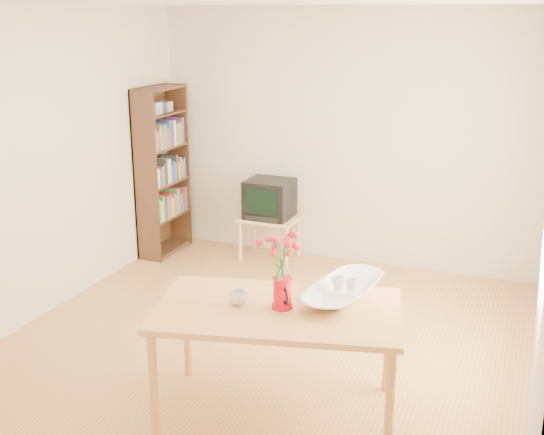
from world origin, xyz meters
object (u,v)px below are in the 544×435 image
at_px(mug, 238,298).
at_px(pitcher, 282,294).
at_px(bowl, 344,261).
at_px(table, 278,318).
at_px(television, 270,198).

bearing_deg(mug, pitcher, 141.43).
relative_size(pitcher, bowl, 0.39).
height_order(table, mug, mug).
bearing_deg(table, mug, 177.01).
height_order(pitcher, bowl, bowl).
height_order(table, pitcher, pitcher).
xyz_separation_m(bowl, television, (-1.49, 2.40, -0.33)).
bearing_deg(pitcher, television, 77.99).
height_order(mug, bowl, bowl).
height_order(mug, television, television).
bearing_deg(mug, television, -121.89).
distance_m(pitcher, bowl, 0.47).
bearing_deg(pitcher, table, 166.66).
bearing_deg(television, pitcher, -65.79).
bearing_deg(mug, table, 140.25).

